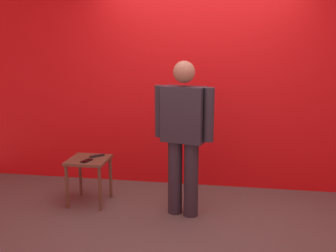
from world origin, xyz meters
TOP-DOWN VIEW (x-y plane):
  - ground_plane at (0.00, 0.00)m, footprint 12.00×12.00m
  - back_wall_red at (0.00, 1.32)m, footprint 6.04×0.12m
  - standing_person at (-0.09, 0.37)m, footprint 0.64×0.32m
  - side_table at (-1.17, 0.49)m, footprint 0.43×0.43m
  - cell_phone at (-1.15, 0.40)m, footprint 0.11×0.16m
  - tv_remote at (-1.10, 0.58)m, footprint 0.15×0.15m

SIDE VIEW (x-z plane):
  - ground_plane at x=0.00m, z-range 0.00..0.00m
  - side_table at x=-1.17m, z-range 0.17..0.69m
  - cell_phone at x=-1.15m, z-range 0.52..0.53m
  - tv_remote at x=-1.10m, z-range 0.52..0.54m
  - standing_person at x=-0.09m, z-range 0.10..1.71m
  - back_wall_red at x=0.00m, z-range 0.00..2.78m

